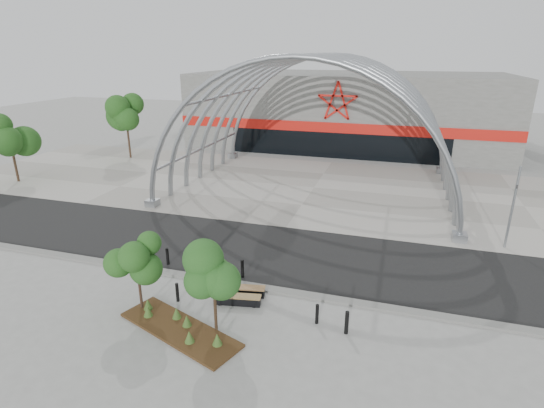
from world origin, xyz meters
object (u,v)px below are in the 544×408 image
Objects in this scene: signal_pole at (513,207)px; bench_1 at (242,291)px; street_tree_1 at (213,273)px; street_tree_0 at (136,253)px; bench_0 at (237,300)px; bollard_2 at (242,269)px.

bench_1 is at bearing -144.19° from signal_pole.
street_tree_1 is 3.59m from bench_1.
street_tree_0 is 3.65m from street_tree_1.
bench_0 is 2.30m from bollard_2.
bench_0 is (-12.15, -9.52, -2.22)m from signal_pole.
bench_1 is (0.02, 2.71, -2.36)m from street_tree_1.
bench_0 is at bearing 22.36° from street_tree_0.
street_tree_0 is 4.90m from bench_1.
street_tree_1 is 1.71× the size of bench_0.
signal_pole is 2.16× the size of bench_1.
street_tree_0 reaches higher than bench_0.
bench_1 is (-12.22, -8.82, -2.22)m from signal_pole.
signal_pole reaches higher than street_tree_0.
signal_pole reaches higher than bench_0.
bench_0 is at bearing -141.90° from signal_pole.
street_tree_1 reaches higher than bench_1.
signal_pole is at bearing 43.29° from street_tree_1.
bench_1 is (-0.07, 0.71, 0.01)m from bench_0.
street_tree_0 is 1.69× the size of bench_1.
signal_pole reaches higher than bench_1.
signal_pole is 2.22× the size of bench_0.
signal_pole is 14.82m from bollard_2.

